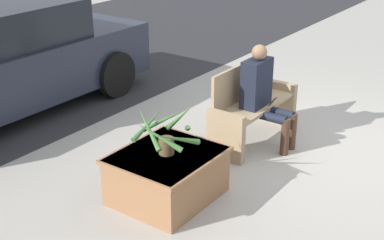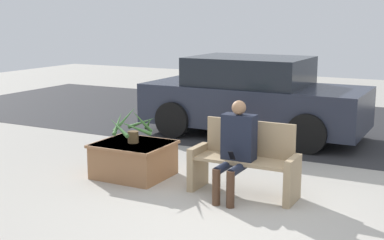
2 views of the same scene
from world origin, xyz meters
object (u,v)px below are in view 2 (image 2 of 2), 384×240
(person_seated, at_px, (236,145))
(potted_plant, at_px, (133,127))
(bench, at_px, (245,162))
(parked_car, at_px, (253,97))
(planter_box, at_px, (134,158))

(person_seated, bearing_deg, potted_plant, 174.93)
(bench, distance_m, potted_plant, 1.76)
(bench, bearing_deg, parked_car, 109.79)
(person_seated, bearing_deg, parked_car, 108.09)
(parked_car, bearing_deg, person_seated, -71.91)
(bench, height_order, person_seated, person_seated)
(person_seated, bearing_deg, planter_box, 174.76)
(bench, distance_m, planter_box, 1.74)
(bench, relative_size, planter_box, 1.35)
(person_seated, relative_size, potted_plant, 1.81)
(person_seated, height_order, potted_plant, person_seated)
(bench, distance_m, parked_car, 3.57)
(bench, bearing_deg, planter_box, -179.11)
(planter_box, bearing_deg, bench, 0.89)
(bench, xyz_separation_m, planter_box, (-1.74, -0.03, -0.17))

